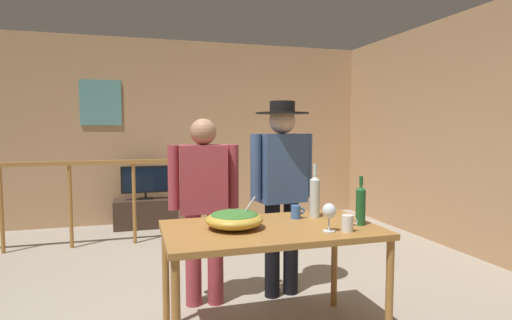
{
  "coord_description": "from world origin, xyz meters",
  "views": [
    {
      "loc": [
        -0.62,
        -3.14,
        1.46
      ],
      "look_at": [
        0.26,
        -0.2,
        1.21
      ],
      "focal_mm": 28.95,
      "sensor_mm": 36.0,
      "label": 1
    }
  ],
  "objects_px": {
    "stair_railing": "(116,189)",
    "person_standing_left": "(204,197)",
    "person_standing_right": "(282,180)",
    "tv_console": "(146,213)",
    "wine_bottle_clear": "(315,195)",
    "wine_glass": "(329,212)",
    "mug_blue": "(296,212)",
    "wine_bottle_green": "(361,204)",
    "mug_white": "(348,223)",
    "serving_table": "(271,238)",
    "salad_bowl": "(234,219)",
    "flat_screen_tv": "(145,180)",
    "framed_picture": "(101,103)"
  },
  "relations": [
    {
      "from": "serving_table",
      "to": "mug_blue",
      "type": "xyz_separation_m",
      "value": [
        0.26,
        0.19,
        0.12
      ]
    },
    {
      "from": "person_standing_right",
      "to": "salad_bowl",
      "type": "bearing_deg",
      "value": 42.35
    },
    {
      "from": "salad_bowl",
      "to": "wine_bottle_green",
      "type": "bearing_deg",
      "value": -10.1
    },
    {
      "from": "wine_bottle_green",
      "to": "wine_glass",
      "type": "bearing_deg",
      "value": -160.87
    },
    {
      "from": "stair_railing",
      "to": "person_standing_right",
      "type": "height_order",
      "value": "person_standing_right"
    },
    {
      "from": "framed_picture",
      "to": "serving_table",
      "type": "distance_m",
      "value": 4.22
    },
    {
      "from": "stair_railing",
      "to": "wine_bottle_clear",
      "type": "xyz_separation_m",
      "value": [
        1.51,
        -2.54,
        0.26
      ]
    },
    {
      "from": "person_standing_left",
      "to": "wine_bottle_clear",
      "type": "bearing_deg",
      "value": 152.58
    },
    {
      "from": "mug_white",
      "to": "person_standing_left",
      "type": "relative_size",
      "value": 0.07
    },
    {
      "from": "wine_bottle_green",
      "to": "mug_white",
      "type": "xyz_separation_m",
      "value": [
        -0.17,
        -0.14,
        -0.09
      ]
    },
    {
      "from": "framed_picture",
      "to": "wine_glass",
      "type": "relative_size",
      "value": 3.59
    },
    {
      "from": "wine_bottle_clear",
      "to": "flat_screen_tv",
      "type": "bearing_deg",
      "value": 108.69
    },
    {
      "from": "flat_screen_tv",
      "to": "wine_bottle_clear",
      "type": "relative_size",
      "value": 1.7
    },
    {
      "from": "serving_table",
      "to": "wine_bottle_clear",
      "type": "bearing_deg",
      "value": 25.52
    },
    {
      "from": "person_standing_left",
      "to": "person_standing_right",
      "type": "xyz_separation_m",
      "value": [
        0.67,
        -0.0,
        0.11
      ]
    },
    {
      "from": "stair_railing",
      "to": "tv_console",
      "type": "height_order",
      "value": "stair_railing"
    },
    {
      "from": "stair_railing",
      "to": "wine_bottle_green",
      "type": "relative_size",
      "value": 8.98
    },
    {
      "from": "flat_screen_tv",
      "to": "wine_glass",
      "type": "relative_size",
      "value": 3.71
    },
    {
      "from": "stair_railing",
      "to": "person_standing_left",
      "type": "height_order",
      "value": "person_standing_left"
    },
    {
      "from": "wine_bottle_green",
      "to": "serving_table",
      "type": "bearing_deg",
      "value": 168.36
    },
    {
      "from": "flat_screen_tv",
      "to": "wine_glass",
      "type": "distance_m",
      "value": 3.91
    },
    {
      "from": "tv_console",
      "to": "wine_glass",
      "type": "relative_size",
      "value": 4.93
    },
    {
      "from": "flat_screen_tv",
      "to": "mug_white",
      "type": "height_order",
      "value": "flat_screen_tv"
    },
    {
      "from": "flat_screen_tv",
      "to": "mug_blue",
      "type": "distance_m",
      "value": 3.49
    },
    {
      "from": "mug_blue",
      "to": "tv_console",
      "type": "bearing_deg",
      "value": 106.14
    },
    {
      "from": "salad_bowl",
      "to": "serving_table",
      "type": "bearing_deg",
      "value": -6.25
    },
    {
      "from": "framed_picture",
      "to": "wine_bottle_green",
      "type": "height_order",
      "value": "framed_picture"
    },
    {
      "from": "mug_blue",
      "to": "person_standing_right",
      "type": "distance_m",
      "value": 0.55
    },
    {
      "from": "stair_railing",
      "to": "framed_picture",
      "type": "bearing_deg",
      "value": 101.13
    },
    {
      "from": "wine_bottle_clear",
      "to": "person_standing_right",
      "type": "height_order",
      "value": "person_standing_right"
    },
    {
      "from": "mug_blue",
      "to": "mug_white",
      "type": "bearing_deg",
      "value": -69.03
    },
    {
      "from": "tv_console",
      "to": "wine_bottle_clear",
      "type": "xyz_separation_m",
      "value": [
        1.13,
        -3.37,
        0.75
      ]
    },
    {
      "from": "person_standing_right",
      "to": "wine_bottle_clear",
      "type": "bearing_deg",
      "value": 90.92
    },
    {
      "from": "mug_white",
      "to": "wine_glass",
      "type": "bearing_deg",
      "value": 161.18
    },
    {
      "from": "wine_glass",
      "to": "mug_white",
      "type": "distance_m",
      "value": 0.14
    },
    {
      "from": "mug_blue",
      "to": "wine_glass",
      "type": "bearing_deg",
      "value": -81.71
    },
    {
      "from": "framed_picture",
      "to": "stair_railing",
      "type": "bearing_deg",
      "value": -78.87
    },
    {
      "from": "flat_screen_tv",
      "to": "wine_bottle_green",
      "type": "xyz_separation_m",
      "value": [
        1.33,
        -3.66,
        0.23
      ]
    },
    {
      "from": "tv_console",
      "to": "mug_blue",
      "type": "relative_size",
      "value": 8.39
    },
    {
      "from": "stair_railing",
      "to": "salad_bowl",
      "type": "relative_size",
      "value": 7.9
    },
    {
      "from": "framed_picture",
      "to": "person_standing_left",
      "type": "height_order",
      "value": "framed_picture"
    },
    {
      "from": "person_standing_left",
      "to": "person_standing_right",
      "type": "height_order",
      "value": "person_standing_right"
    },
    {
      "from": "tv_console",
      "to": "flat_screen_tv",
      "type": "bearing_deg",
      "value": -90.0
    },
    {
      "from": "tv_console",
      "to": "wine_bottle_clear",
      "type": "distance_m",
      "value": 3.64
    },
    {
      "from": "framed_picture",
      "to": "wine_bottle_green",
      "type": "relative_size",
      "value": 1.95
    },
    {
      "from": "flat_screen_tv",
      "to": "mug_blue",
      "type": "height_order",
      "value": "flat_screen_tv"
    },
    {
      "from": "tv_console",
      "to": "mug_white",
      "type": "height_order",
      "value": "mug_white"
    },
    {
      "from": "person_standing_left",
      "to": "person_standing_right",
      "type": "distance_m",
      "value": 0.68
    },
    {
      "from": "mug_blue",
      "to": "person_standing_right",
      "type": "relative_size",
      "value": 0.06
    },
    {
      "from": "tv_console",
      "to": "wine_bottle_clear",
      "type": "relative_size",
      "value": 2.26
    }
  ]
}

